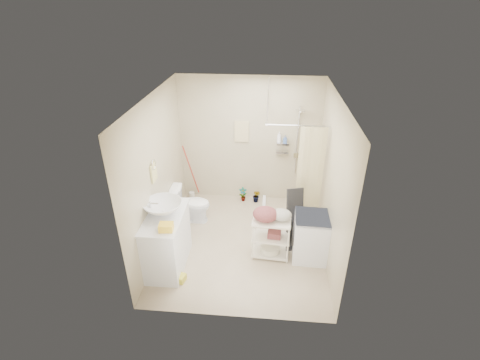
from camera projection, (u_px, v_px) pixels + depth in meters
The scene contains 23 objects.
floor at pixel (242, 243), 6.18m from camera, with size 3.20×3.20×0.00m, color #BBAA8C.
ceiling at pixel (243, 98), 4.94m from camera, with size 2.80×3.20×0.04m, color silver.
wall_back at pixel (249, 141), 6.96m from camera, with size 2.80×0.04×2.60m, color #BFB494.
wall_front at pixel (232, 241), 4.16m from camera, with size 2.80×0.04×2.60m, color #BFB494.
wall_left at pixel (157, 175), 5.67m from camera, with size 0.04×3.20×2.60m, color #BFB494.
wall_right at pixel (331, 182), 5.45m from camera, with size 0.04×3.20×2.60m, color #BFB494.
vanity at pixel (166, 241), 5.48m from camera, with size 0.61×1.08×0.95m, color silver.
sink at pixel (163, 208), 5.25m from camera, with size 0.59×0.59×0.20m, color silver.
counter_basket at pixel (166, 227), 4.90m from camera, with size 0.20×0.15×0.11m, color yellow.
floor_basket at pixel (179, 277), 5.34m from camera, with size 0.28×0.22×0.15m, color gold.
toilet at pixel (191, 204), 6.64m from camera, with size 0.41×0.71×0.73m, color white.
mop at pixel (190, 172), 7.27m from camera, with size 0.12×0.12×1.24m, color #AE3023, non-canonical shape.
potted_plant_a at pixel (243, 194), 7.35m from camera, with size 0.17×0.11×0.31m, color #9A462E.
potted_plant_b at pixel (256, 196), 7.31m from camera, with size 0.16×0.13×0.30m, color #97482C.
hanging_towel at pixel (242, 132), 6.86m from camera, with size 0.28×0.03×0.42m, color beige.
towel_ring at pixel (153, 171), 5.41m from camera, with size 0.04×0.22×0.34m, color #DED37F, non-canonical shape.
tp_holder at pixel (164, 203), 5.99m from camera, with size 0.08×0.12×0.14m, color white, non-canonical shape.
shower at pixel (292, 166), 6.53m from camera, with size 1.10×1.10×2.10m, color white, non-canonical shape.
shampoo_bottle_a at pixel (279, 137), 6.80m from camera, with size 0.08×0.08×0.22m, color white.
shampoo_bottle_b at pixel (285, 139), 6.79m from camera, with size 0.07×0.07×0.15m, color #3F5B98.
washing_machine at pixel (310, 237), 5.69m from camera, with size 0.55×0.56×0.80m, color silver.
laundry_rack at pixel (271, 234), 5.70m from camera, with size 0.61×0.36×0.85m, color silver, non-canonical shape.
ironing_board at pixel (295, 219), 5.84m from camera, with size 0.32×0.09×1.11m, color black, non-canonical shape.
Camera 1 is at (0.39, -4.89, 3.92)m, focal length 26.00 mm.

